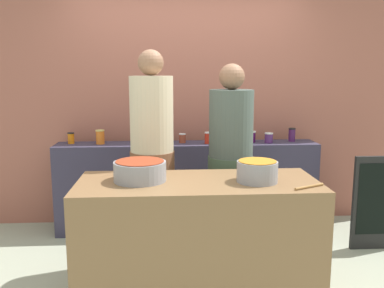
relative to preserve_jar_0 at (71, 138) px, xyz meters
name	(u,v)px	position (x,y,z in m)	size (l,w,h in m)	color
ground	(195,279)	(1.19, -1.15, -0.99)	(12.00, 12.00, 0.00)	#9CA18C
storefront_wall	(185,87)	(1.19, 0.30, 0.51)	(4.80, 0.12, 3.00)	#9E5A4A
display_shelf	(187,187)	(1.19, -0.05, -0.52)	(2.70, 0.36, 0.93)	#343046
prep_table	(198,241)	(1.19, -1.45, -0.54)	(1.70, 0.70, 0.90)	brown
preserve_jar_0	(71,138)	(0.00, 0.00, 0.00)	(0.07, 0.07, 0.12)	orange
preserve_jar_1	(100,137)	(0.30, -0.04, 0.01)	(0.09, 0.09, 0.14)	orange
preserve_jar_2	(161,138)	(0.93, -0.07, 0.00)	(0.08, 0.08, 0.12)	#A82F1E
preserve_jar_3	(182,138)	(1.14, -0.02, -0.01)	(0.07, 0.07, 0.10)	brown
preserve_jar_4	(208,138)	(1.40, -0.09, 0.00)	(0.07, 0.07, 0.12)	red
preserve_jar_5	(227,138)	(1.59, -0.12, 0.00)	(0.09, 0.09, 0.12)	#2F5126
preserve_jar_6	(252,137)	(1.87, -0.03, 0.00)	(0.09, 0.09, 0.12)	#461047
preserve_jar_7	(269,138)	(2.04, -0.09, 0.00)	(0.09, 0.09, 0.11)	#4F2660
preserve_jar_8	(292,135)	(2.31, 0.00, 0.01)	(0.07, 0.07, 0.14)	#461A4C
cooking_pot_left	(140,171)	(0.79, -1.42, -0.02)	(0.37, 0.37, 0.14)	gray
cooking_pot_center	(257,171)	(1.60, -1.50, -0.02)	(0.29, 0.29, 0.15)	gray
wooden_spoon	(309,187)	(1.91, -1.68, -0.08)	(0.02, 0.02, 0.25)	#9E703D
cook_with_tongs	(152,171)	(0.86, -0.88, -0.15)	(0.37, 0.37, 1.83)	brown
cook_in_cap	(230,174)	(1.53, -0.78, -0.21)	(0.40, 0.40, 1.73)	#425942
chalkboard_sign	(377,203)	(2.94, -0.67, -0.54)	(0.47, 0.05, 0.89)	black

